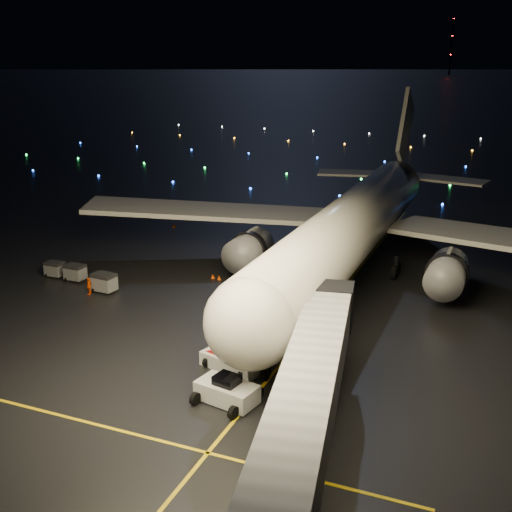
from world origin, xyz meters
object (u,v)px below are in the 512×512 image
Objects in this scene: baggage_cart_1 at (75,273)px; baggage_cart_2 at (55,269)px; belt_loader at (231,348)px; baggage_cart_0 at (104,283)px; airliner at (361,186)px; crew_c at (89,286)px; pushback_tug at (227,389)px.

baggage_cart_2 is (-2.77, 0.20, -0.06)m from baggage_cart_1.
belt_loader is at bearing -23.98° from baggage_cart_2.
baggage_cart_1 is (-4.74, 1.64, -0.09)m from baggage_cart_0.
belt_loader is 3.49× the size of baggage_cart_1.
airliner is 33.83× the size of baggage_cart_2.
belt_loader is (-2.78, -27.05, -7.31)m from airliner.
baggage_cart_0 is at bearing -13.20° from baggage_cart_2.
baggage_cart_2 is (-6.59, 2.99, -0.06)m from crew_c.
crew_c is 0.85× the size of baggage_cart_1.
pushback_tug is 24.63m from baggage_cart_0.
airliner reaches higher than baggage_cart_2.
baggage_cart_1 is (-3.82, 2.79, -0.00)m from crew_c.
baggage_cart_1 is at bearing -141.34° from crew_c.
baggage_cart_2 is at bearing 177.90° from baggage_cart_1.
pushback_tug is 2.04× the size of baggage_cart_1.
crew_c is (-19.25, 8.84, -0.84)m from belt_loader.
airliner is 28.32m from baggage_cart_0.
crew_c is at bearing -23.79° from baggage_cart_2.
baggage_cart_0 is at bearing 167.76° from belt_loader.
belt_loader is 21.20m from crew_c.
crew_c is 0.91× the size of baggage_cart_2.
belt_loader is at bearing -23.69° from baggage_cart_0.
belt_loader is at bearing 122.24° from pushback_tug.
baggage_cart_2 is (-25.84, 11.83, -0.90)m from belt_loader.
crew_c is 7.24m from baggage_cart_2.
belt_loader reaches higher than baggage_cart_1.
crew_c is at bearing 159.02° from pushback_tug.
airliner is 28.16m from belt_loader.
baggage_cart_0 is at bearing 126.01° from crew_c.
baggage_cart_1 is at bearing 158.41° from pushback_tug.
belt_loader is at bearing -96.11° from airliner.
airliner is at bearing 43.84° from baggage_cart_0.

